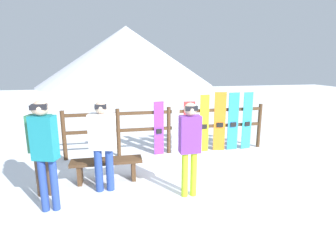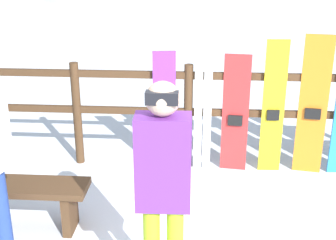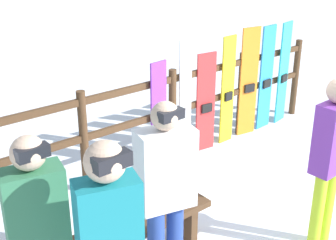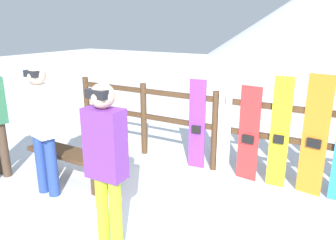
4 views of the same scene
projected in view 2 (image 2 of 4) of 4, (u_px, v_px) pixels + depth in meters
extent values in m
cylinder|color=#4C331E|center=(77.00, 114.00, 5.48)|extent=(0.10, 0.10, 1.24)
cylinder|color=#4C331E|center=(188.00, 117.00, 5.39)|extent=(0.10, 0.10, 1.24)
cylinder|color=#4C331E|center=(302.00, 120.00, 5.31)|extent=(0.10, 0.10, 1.24)
cube|color=#4C331E|center=(188.00, 112.00, 5.37)|extent=(5.20, 0.05, 0.08)
cube|color=#4C331E|center=(189.00, 75.00, 5.22)|extent=(5.20, 0.05, 0.08)
cube|color=#4C331E|center=(11.00, 186.00, 4.23)|extent=(1.40, 0.36, 0.06)
cube|color=#4C331E|center=(70.00, 210.00, 4.28)|extent=(0.08, 0.29, 0.40)
cube|color=#723399|center=(163.00, 163.00, 3.05)|extent=(0.37, 0.21, 0.65)
sphere|color=#D8B293|center=(163.00, 99.00, 2.89)|extent=(0.22, 0.22, 0.22)
cube|color=black|center=(162.00, 98.00, 2.82)|extent=(0.20, 0.08, 0.08)
cylinder|color=navy|center=(1.00, 211.00, 3.87)|extent=(0.14, 0.14, 0.82)
cube|color=purple|center=(164.00, 111.00, 5.33)|extent=(0.26, 0.05, 1.40)
cube|color=black|center=(164.00, 118.00, 5.33)|extent=(0.14, 0.05, 0.12)
cube|color=white|center=(198.00, 104.00, 5.27)|extent=(0.09, 0.02, 1.60)
cube|color=white|center=(208.00, 104.00, 5.26)|extent=(0.09, 0.02, 1.60)
cube|color=red|center=(235.00, 114.00, 5.28)|extent=(0.30, 0.06, 1.37)
cube|color=black|center=(235.00, 120.00, 5.28)|extent=(0.17, 0.05, 0.12)
cube|color=yellow|center=(273.00, 108.00, 5.22)|extent=(0.25, 0.03, 1.54)
cube|color=black|center=(273.00, 115.00, 5.23)|extent=(0.14, 0.04, 0.12)
cube|color=orange|center=(313.00, 106.00, 5.19)|extent=(0.31, 0.07, 1.60)
cube|color=black|center=(313.00, 114.00, 5.19)|extent=(0.18, 0.06, 0.12)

